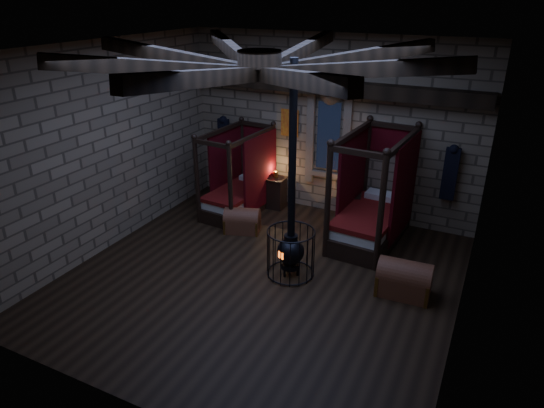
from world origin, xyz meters
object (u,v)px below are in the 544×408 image
at_px(bed_left, 239,192).
at_px(trunk_left, 242,221).
at_px(stove, 291,247).
at_px(bed_right, 371,215).
at_px(trunk_right, 404,280).

height_order(bed_left, trunk_left, bed_left).
relative_size(bed_left, stove, 0.50).
bearing_deg(trunk_left, bed_left, 104.74).
bearing_deg(bed_left, trunk_left, -52.67).
height_order(bed_right, trunk_right, bed_right).
height_order(bed_left, trunk_right, bed_left).
bearing_deg(bed_right, bed_left, -176.61).
xyz_separation_m(bed_right, stove, (-0.98, -2.09, 0.00)).
distance_m(bed_right, trunk_left, 2.87).
relative_size(trunk_left, stove, 0.22).
bearing_deg(stove, bed_right, 88.58).
distance_m(bed_left, stove, 3.15).
xyz_separation_m(bed_left, stove, (2.33, -2.12, 0.08)).
height_order(bed_left, stove, stove).
xyz_separation_m(bed_right, trunk_left, (-2.70, -0.91, -0.33)).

